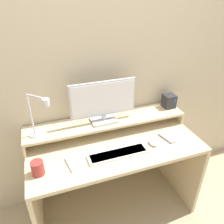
{
  "coord_description": "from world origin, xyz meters",
  "views": [
    {
      "loc": [
        -0.49,
        -0.99,
        1.86
      ],
      "look_at": [
        -0.01,
        0.35,
        1.04
      ],
      "focal_mm": 35.0,
      "sensor_mm": 36.0,
      "label": 1
    }
  ],
  "objects_px": {
    "keyboard": "(118,154)",
    "mug": "(38,168)",
    "desk_lamp": "(39,115)",
    "mouse": "(153,142)",
    "router_dock": "(169,101)",
    "monitor": "(103,101)",
    "remote_secondary": "(167,138)",
    "remote_control": "(71,164)"
  },
  "relations": [
    {
      "from": "mug",
      "to": "keyboard",
      "type": "bearing_deg",
      "value": 0.08
    },
    {
      "from": "mouse",
      "to": "desk_lamp",
      "type": "bearing_deg",
      "value": 165.01
    },
    {
      "from": "router_dock",
      "to": "mug",
      "type": "xyz_separation_m",
      "value": [
        -1.21,
        -0.36,
        -0.12
      ]
    },
    {
      "from": "router_dock",
      "to": "remote_secondary",
      "type": "bearing_deg",
      "value": -121.95
    },
    {
      "from": "monitor",
      "to": "mouse",
      "type": "height_order",
      "value": "monitor"
    },
    {
      "from": "monitor",
      "to": "router_dock",
      "type": "relative_size",
      "value": 4.4
    },
    {
      "from": "router_dock",
      "to": "mouse",
      "type": "relative_size",
      "value": 1.25
    },
    {
      "from": "desk_lamp",
      "to": "mug",
      "type": "height_order",
      "value": "desk_lamp"
    },
    {
      "from": "monitor",
      "to": "mug",
      "type": "bearing_deg",
      "value": -150.54
    },
    {
      "from": "desk_lamp",
      "to": "mug",
      "type": "distance_m",
      "value": 0.36
    },
    {
      "from": "keyboard",
      "to": "mouse",
      "type": "xyz_separation_m",
      "value": [
        0.31,
        0.03,
        0.01
      ]
    },
    {
      "from": "remote_control",
      "to": "keyboard",
      "type": "bearing_deg",
      "value": -2.17
    },
    {
      "from": "mouse",
      "to": "remote_secondary",
      "type": "distance_m",
      "value": 0.14
    },
    {
      "from": "monitor",
      "to": "remote_secondary",
      "type": "bearing_deg",
      "value": -30.0
    },
    {
      "from": "mouse",
      "to": "remote_control",
      "type": "relative_size",
      "value": 0.6
    },
    {
      "from": "mug",
      "to": "router_dock",
      "type": "bearing_deg",
      "value": 16.31
    },
    {
      "from": "mouse",
      "to": "remote_control",
      "type": "distance_m",
      "value": 0.66
    },
    {
      "from": "keyboard",
      "to": "mug",
      "type": "xyz_separation_m",
      "value": [
        -0.57,
        -0.0,
        0.04
      ]
    },
    {
      "from": "remote_control",
      "to": "remote_secondary",
      "type": "bearing_deg",
      "value": 2.75
    },
    {
      "from": "desk_lamp",
      "to": "router_dock",
      "type": "height_order",
      "value": "desk_lamp"
    },
    {
      "from": "mouse",
      "to": "remote_secondary",
      "type": "bearing_deg",
      "value": 10.17
    },
    {
      "from": "keyboard",
      "to": "router_dock",
      "type": "bearing_deg",
      "value": 28.98
    },
    {
      "from": "router_dock",
      "to": "mouse",
      "type": "height_order",
      "value": "router_dock"
    },
    {
      "from": "remote_secondary",
      "to": "mug",
      "type": "relative_size",
      "value": 1.56
    },
    {
      "from": "mouse",
      "to": "remote_secondary",
      "type": "relative_size",
      "value": 0.61
    },
    {
      "from": "keyboard",
      "to": "mug",
      "type": "bearing_deg",
      "value": -179.92
    },
    {
      "from": "monitor",
      "to": "remote_control",
      "type": "xyz_separation_m",
      "value": [
        -0.34,
        -0.3,
        -0.29
      ]
    },
    {
      "from": "mouse",
      "to": "remote_control",
      "type": "bearing_deg",
      "value": -178.85
    },
    {
      "from": "desk_lamp",
      "to": "router_dock",
      "type": "relative_size",
      "value": 2.82
    },
    {
      "from": "desk_lamp",
      "to": "keyboard",
      "type": "distance_m",
      "value": 0.64
    },
    {
      "from": "monitor",
      "to": "mug",
      "type": "xyz_separation_m",
      "value": [
        -0.56,
        -0.32,
        -0.25
      ]
    },
    {
      "from": "monitor",
      "to": "mouse",
      "type": "relative_size",
      "value": 5.48
    },
    {
      "from": "remote_secondary",
      "to": "mug",
      "type": "height_order",
      "value": "mug"
    },
    {
      "from": "router_dock",
      "to": "remote_secondary",
      "type": "height_order",
      "value": "router_dock"
    },
    {
      "from": "mouse",
      "to": "remote_secondary",
      "type": "height_order",
      "value": "mouse"
    },
    {
      "from": "monitor",
      "to": "remote_control",
      "type": "height_order",
      "value": "monitor"
    },
    {
      "from": "monitor",
      "to": "remote_control",
      "type": "bearing_deg",
      "value": -138.51
    },
    {
      "from": "desk_lamp",
      "to": "mouse",
      "type": "bearing_deg",
      "value": -14.99
    },
    {
      "from": "mouse",
      "to": "mug",
      "type": "height_order",
      "value": "mug"
    },
    {
      "from": "mouse",
      "to": "mug",
      "type": "xyz_separation_m",
      "value": [
        -0.88,
        -0.03,
        0.04
      ]
    },
    {
      "from": "monitor",
      "to": "mouse",
      "type": "bearing_deg",
      "value": -42.31
    },
    {
      "from": "desk_lamp",
      "to": "remote_secondary",
      "type": "bearing_deg",
      "value": -11.44
    }
  ]
}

